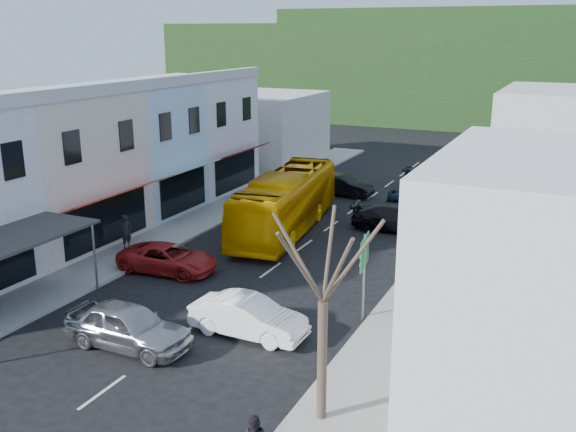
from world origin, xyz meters
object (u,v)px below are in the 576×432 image
at_px(car_red, 168,258).
at_px(street_tree, 323,301).
at_px(pedestrian_left, 127,233).
at_px(traffic_signal, 493,148).
at_px(bus, 286,204).
at_px(car_silver, 128,329).
at_px(car_white, 248,318).
at_px(direction_sign, 364,278).

bearing_deg(car_red, street_tree, -130.33).
distance_m(pedestrian_left, traffic_signal, 29.84).
height_order(car_red, traffic_signal, traffic_signal).
height_order(bus, car_silver, bus).
bearing_deg(bus, car_red, -112.80).
bearing_deg(traffic_signal, car_silver, 81.83).
height_order(car_white, pedestrian_left, pedestrian_left).
xyz_separation_m(pedestrian_left, direction_sign, (13.82, -2.67, 0.79)).
bearing_deg(car_silver, direction_sign, -49.93).
relative_size(car_white, direction_sign, 1.23).
relative_size(bus, traffic_signal, 2.44).
relative_size(street_tree, traffic_signal, 1.62).
bearing_deg(bus, traffic_signal, 57.87).
xyz_separation_m(car_silver, traffic_signal, (7.79, 34.44, 1.68)).
relative_size(car_silver, car_white, 1.00).
height_order(car_white, car_red, same).
distance_m(bus, pedestrian_left, 9.08).
bearing_deg(car_white, traffic_signal, -6.75).
xyz_separation_m(bus, car_white, (4.40, -12.63, -0.85)).
relative_size(car_silver, car_red, 0.96).
height_order(pedestrian_left, traffic_signal, traffic_signal).
bearing_deg(traffic_signal, car_white, 86.90).
relative_size(pedestrian_left, street_tree, 0.22).
distance_m(bus, car_red, 8.74).
xyz_separation_m(car_white, traffic_signal, (4.28, 31.75, 1.68)).
distance_m(car_white, traffic_signal, 32.08).
bearing_deg(car_silver, street_tree, -98.90).
height_order(car_silver, car_red, same).
bearing_deg(direction_sign, car_silver, -148.52).
xyz_separation_m(car_white, car_red, (-6.67, 4.23, 0.00)).
bearing_deg(pedestrian_left, car_white, -115.03).
distance_m(bus, direction_sign, 12.36).
xyz_separation_m(bus, traffic_signal, (8.68, 19.12, 0.83)).
bearing_deg(traffic_signal, street_tree, 95.12).
bearing_deg(car_red, direction_sign, -100.48).
bearing_deg(car_red, pedestrian_left, 62.95).
bearing_deg(direction_sign, car_white, -146.41).
bearing_deg(car_white, bus, 20.14).
distance_m(car_silver, pedestrian_left, 10.89).
xyz_separation_m(car_white, direction_sign, (3.48, 3.11, 1.09)).
height_order(car_red, pedestrian_left, pedestrian_left).
bearing_deg(car_white, direction_sign, -47.31).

